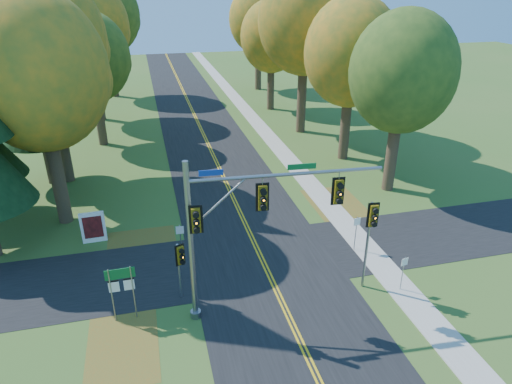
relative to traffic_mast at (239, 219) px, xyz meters
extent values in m
plane|color=#365E21|center=(2.09, 2.19, -5.02)|extent=(160.00, 160.00, 0.00)
cube|color=black|center=(2.09, 2.19, -5.01)|extent=(8.00, 160.00, 0.02)
cube|color=black|center=(2.09, 4.19, -5.01)|extent=(60.00, 6.00, 0.02)
cube|color=gold|center=(1.99, 2.19, -4.99)|extent=(0.10, 160.00, 0.01)
cube|color=gold|center=(2.19, 2.19, -4.99)|extent=(0.10, 160.00, 0.01)
cube|color=#9E998E|center=(8.29, 2.19, -4.99)|extent=(1.60, 160.00, 0.06)
cube|color=brown|center=(-4.41, 6.19, -5.01)|extent=(4.00, 6.00, 0.00)
cube|color=brown|center=(8.89, 8.19, -5.01)|extent=(3.50, 8.00, 0.00)
cube|color=brown|center=(-5.41, -0.81, -5.01)|extent=(3.00, 5.00, 0.00)
cylinder|color=#38281C|center=(-9.11, 11.49, -1.64)|extent=(0.86, 0.86, 6.75)
ellipsoid|color=orange|center=(-9.11, 11.49, 4.53)|extent=(8.00, 8.00, 9.20)
sphere|color=orange|center=(-7.51, 12.69, 3.73)|extent=(4.80, 4.80, 4.80)
sphere|color=orange|center=(-10.51, 10.69, 5.33)|extent=(4.40, 4.40, 4.40)
cylinder|color=#38281C|center=(13.59, 10.89, -1.98)|extent=(0.83, 0.83, 6.08)
ellipsoid|color=#4F651F|center=(13.59, 10.89, 3.58)|extent=(7.20, 7.20, 8.28)
sphere|color=#4F651F|center=(15.03, 11.97, 2.86)|extent=(4.32, 4.32, 4.32)
sphere|color=#4F651F|center=(12.33, 10.17, 4.30)|extent=(3.96, 3.96, 3.96)
cylinder|color=#38281C|center=(-9.71, 18.39, -1.30)|extent=(0.89, 0.89, 7.42)
ellipsoid|color=orange|center=(-9.71, 18.39, 5.42)|extent=(8.60, 8.60, 9.89)
sphere|color=orange|center=(-7.99, 19.68, 4.56)|extent=(5.16, 5.16, 5.16)
sphere|color=orange|center=(-11.22, 17.53, 6.28)|extent=(4.73, 4.73, 4.73)
cylinder|color=#38281C|center=(12.99, 17.69, -1.87)|extent=(0.84, 0.84, 6.30)
ellipsoid|color=orange|center=(12.99, 17.69, 3.94)|extent=(7.60, 7.60, 8.74)
sphere|color=orange|center=(14.51, 18.83, 3.18)|extent=(4.56, 4.56, 4.56)
sphere|color=orange|center=(11.66, 16.93, 4.70)|extent=(4.18, 4.18, 4.18)
cylinder|color=#38281C|center=(-7.51, 26.59, -2.20)|extent=(0.81, 0.81, 5.62)
ellipsoid|color=#4F651F|center=(-7.51, 26.59, 2.99)|extent=(6.80, 6.80, 7.82)
sphere|color=#4F651F|center=(-6.15, 27.61, 2.31)|extent=(4.08, 4.08, 4.08)
sphere|color=#4F651F|center=(-8.70, 25.91, 3.67)|extent=(3.74, 3.74, 3.74)
cylinder|color=#38281C|center=(11.89, 25.79, -1.19)|extent=(0.90, 0.90, 7.65)
ellipsoid|color=orange|center=(11.89, 25.79, 5.71)|extent=(8.80, 8.80, 10.12)
sphere|color=orange|center=(13.65, 27.11, 4.83)|extent=(5.28, 5.28, 5.28)
sphere|color=orange|center=(10.35, 24.91, 6.59)|extent=(4.84, 4.84, 4.84)
cylinder|color=#38281C|center=(-8.11, 35.29, -1.53)|extent=(0.87, 0.87, 6.98)
ellipsoid|color=orange|center=(-8.11, 35.29, 4.83)|extent=(8.20, 8.20, 9.43)
sphere|color=orange|center=(-6.47, 36.52, 4.01)|extent=(4.92, 4.92, 4.92)
sphere|color=orange|center=(-9.55, 34.47, 5.65)|extent=(4.51, 4.51, 4.51)
cylinder|color=#38281C|center=(11.29, 34.99, -2.09)|extent=(0.82, 0.82, 5.85)
ellipsoid|color=orange|center=(11.29, 34.99, 3.28)|extent=(7.00, 7.00, 8.05)
sphere|color=orange|center=(12.69, 36.04, 2.58)|extent=(4.20, 4.20, 4.20)
sphere|color=orange|center=(10.06, 34.29, 3.98)|extent=(3.85, 3.85, 3.85)
cylinder|color=#38281C|center=(-6.91, 46.19, -1.42)|extent=(0.88, 0.88, 7.20)
ellipsoid|color=#4F651F|center=(-6.91, 46.19, 5.12)|extent=(8.40, 8.40, 9.66)
sphere|color=#4F651F|center=(-5.23, 47.45, 4.28)|extent=(5.04, 5.04, 5.04)
sphere|color=#4F651F|center=(-8.38, 45.35, 5.96)|extent=(4.62, 4.62, 4.62)
cylinder|color=#38281C|center=(12.49, 45.69, -1.75)|extent=(0.85, 0.85, 6.53)
ellipsoid|color=orange|center=(12.49, 45.69, 4.24)|extent=(7.80, 7.80, 8.97)
sphere|color=orange|center=(14.05, 46.86, 3.46)|extent=(4.68, 4.68, 4.68)
sphere|color=orange|center=(11.12, 44.91, 5.02)|extent=(4.29, 4.29, 4.29)
cylinder|color=#38281C|center=(-10.91, 18.19, -3.31)|extent=(0.50, 0.50, 3.42)
cone|color=black|center=(-10.91, 18.19, 1.13)|extent=(5.60, 5.60, 5.45)
cone|color=black|center=(-10.91, 18.19, 5.02)|extent=(4.57, 4.57, 5.45)
cylinder|color=gray|center=(-2.11, 0.19, -1.12)|extent=(0.25, 0.25, 7.80)
cylinder|color=gray|center=(-2.11, 0.19, -4.85)|extent=(0.49, 0.49, 0.33)
cylinder|color=gray|center=(2.06, -0.09, 1.89)|extent=(8.35, 0.72, 0.16)
cylinder|color=gray|center=(-0.89, 0.11, 0.78)|extent=(2.52, 0.27, 2.30)
cylinder|color=gray|center=(1.00, -0.02, 1.69)|extent=(0.04, 0.04, 0.40)
cube|color=#72590C|center=(1.00, -0.02, 0.93)|extent=(0.40, 0.36, 1.11)
cube|color=black|center=(1.00, -0.02, 0.93)|extent=(0.58, 0.07, 1.32)
sphere|color=orange|center=(0.99, -0.27, 0.93)|extent=(0.20, 0.20, 0.20)
cylinder|color=black|center=(0.99, -0.27, 1.29)|extent=(0.28, 0.20, 0.27)
cylinder|color=black|center=(0.99, -0.27, 0.93)|extent=(0.28, 0.20, 0.27)
cylinder|color=black|center=(0.99, -0.27, 0.58)|extent=(0.28, 0.20, 0.27)
cylinder|color=gray|center=(4.34, -0.24, 1.69)|extent=(0.04, 0.04, 0.40)
cube|color=#72590C|center=(4.34, -0.24, 0.93)|extent=(0.40, 0.36, 1.11)
cube|color=black|center=(4.34, -0.24, 0.93)|extent=(0.58, 0.07, 1.32)
sphere|color=orange|center=(4.32, -0.50, 0.93)|extent=(0.20, 0.20, 0.20)
cylinder|color=black|center=(4.32, -0.50, 1.29)|extent=(0.28, 0.20, 0.27)
cylinder|color=black|center=(4.32, -0.50, 0.93)|extent=(0.28, 0.20, 0.27)
cylinder|color=black|center=(4.32, -0.50, 0.58)|extent=(0.28, 0.20, 0.27)
cube|color=#72590C|center=(-1.84, 0.01, 0.22)|extent=(0.40, 0.36, 1.11)
cube|color=black|center=(-1.84, 0.01, 0.22)|extent=(0.58, 0.07, 1.32)
sphere|color=orange|center=(-1.86, -0.25, 0.22)|extent=(0.20, 0.20, 0.20)
cylinder|color=black|center=(-1.86, -0.25, 0.58)|extent=(0.28, 0.20, 0.27)
cylinder|color=black|center=(-1.86, -0.25, 0.22)|extent=(0.28, 0.20, 0.27)
cylinder|color=black|center=(-1.86, -0.25, -0.14)|extent=(0.28, 0.20, 0.27)
cube|color=navy|center=(-1.11, 0.12, 2.21)|extent=(1.00, 0.11, 0.25)
cube|color=#0C5926|center=(2.67, -0.13, 2.21)|extent=(1.23, 0.13, 0.25)
cylinder|color=gray|center=(6.46, 0.45, -2.61)|extent=(0.13, 0.13, 4.81)
cube|color=#72590C|center=(6.44, 0.21, -0.75)|extent=(0.40, 0.36, 1.09)
cube|color=black|center=(6.44, 0.21, -0.75)|extent=(0.57, 0.09, 1.29)
sphere|color=orange|center=(6.41, -0.04, -0.75)|extent=(0.20, 0.20, 0.20)
cylinder|color=black|center=(6.41, -0.04, -0.40)|extent=(0.28, 0.20, 0.26)
cylinder|color=black|center=(6.41, -0.04, -0.75)|extent=(0.28, 0.20, 0.26)
cylinder|color=black|center=(6.41, -0.04, -1.10)|extent=(0.28, 0.20, 0.26)
cylinder|color=#93959B|center=(-2.62, 1.87, -3.51)|extent=(0.11, 0.11, 3.02)
cube|color=#72590C|center=(-2.54, 1.68, -2.47)|extent=(0.41, 0.39, 0.94)
cube|color=black|center=(-2.54, 1.68, -2.47)|extent=(0.46, 0.23, 1.11)
sphere|color=orange|center=(-2.45, 1.48, -2.47)|extent=(0.17, 0.17, 0.17)
cylinder|color=black|center=(-2.45, 1.48, -2.17)|extent=(0.27, 0.23, 0.23)
cylinder|color=black|center=(-2.45, 1.48, -2.47)|extent=(0.27, 0.23, 0.23)
cylinder|color=black|center=(-2.45, 1.48, -2.77)|extent=(0.27, 0.23, 0.23)
cylinder|color=gray|center=(-5.73, 0.84, -3.61)|extent=(0.06, 0.06, 2.82)
cylinder|color=gray|center=(-4.79, 0.86, -3.61)|extent=(0.06, 0.06, 2.82)
cube|color=#0C5524|center=(-5.26, 0.88, -2.52)|extent=(1.32, 0.07, 0.52)
cube|color=silver|center=(-5.26, 0.88, -2.52)|extent=(1.13, 0.03, 0.08)
cube|color=silver|center=(-5.59, 0.87, -3.18)|extent=(0.47, 0.05, 0.52)
cube|color=black|center=(-5.59, 0.87, -2.87)|extent=(0.47, 0.01, 0.09)
cube|color=silver|center=(-4.93, 0.88, -3.18)|extent=(0.47, 0.05, 0.52)
cube|color=black|center=(-4.93, 0.88, -2.87)|extent=(0.47, 0.01, 0.09)
cube|color=white|center=(-7.11, 8.36, -4.05)|extent=(1.41, 0.24, 1.94)
cube|color=maroon|center=(-7.11, 8.25, -3.99)|extent=(1.08, 0.06, 1.40)
cube|color=white|center=(-7.65, 8.34, -4.86)|extent=(0.09, 0.09, 0.32)
cube|color=white|center=(-6.57, 8.38, -4.86)|extent=(0.09, 0.09, 0.32)
cylinder|color=gray|center=(7.53, 3.69, -3.92)|extent=(0.05, 0.05, 2.19)
cube|color=white|center=(7.53, 3.67, -3.13)|extent=(0.42, 0.09, 0.45)
cylinder|color=gray|center=(8.18, -0.31, -4.03)|extent=(0.04, 0.04, 1.97)
cube|color=silver|center=(8.18, -0.33, -3.31)|extent=(0.38, 0.09, 0.40)
cylinder|color=gray|center=(-2.26, 5.09, -3.89)|extent=(0.05, 0.05, 2.24)
cube|color=silver|center=(-2.26, 5.07, -3.08)|extent=(0.43, 0.06, 0.46)
camera|label=1|loc=(-3.47, -16.74, 9.36)|focal=32.00mm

